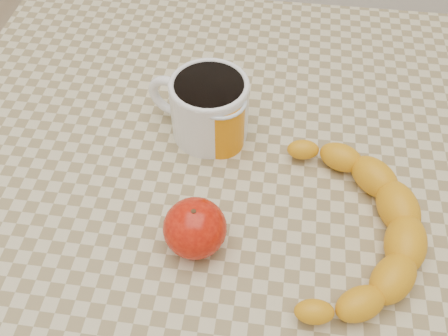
# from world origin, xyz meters

# --- Properties ---
(table) EXTENTS (0.80, 0.80, 0.75)m
(table) POSITION_xyz_m (0.00, 0.00, 0.66)
(table) COLOR #C6B78C
(table) RESTS_ON ground
(coffee_mug) EXTENTS (0.15, 0.12, 0.09)m
(coffee_mug) POSITION_xyz_m (-0.03, 0.08, 0.80)
(coffee_mug) COLOR white
(coffee_mug) RESTS_ON table
(orange_juice_glass) EXTENTS (0.07, 0.07, 0.08)m
(orange_juice_glass) POSITION_xyz_m (-0.01, 0.06, 0.79)
(orange_juice_glass) COLOR orange
(orange_juice_glass) RESTS_ON table
(apple) EXTENTS (0.09, 0.09, 0.06)m
(apple) POSITION_xyz_m (-0.02, -0.10, 0.78)
(apple) COLOR #920B04
(apple) RESTS_ON table
(banana) EXTENTS (0.25, 0.32, 0.05)m
(banana) POSITION_xyz_m (0.15, -0.06, 0.77)
(banana) COLOR orange
(banana) RESTS_ON table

